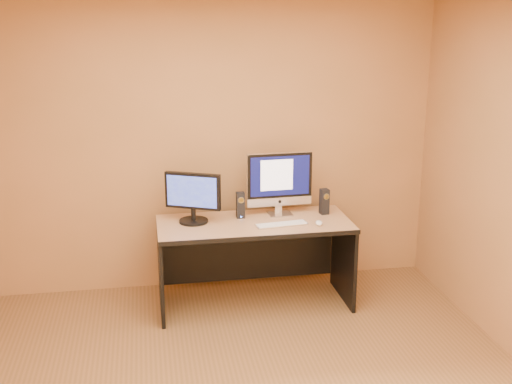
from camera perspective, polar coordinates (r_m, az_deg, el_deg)
walls at (r=3.85m, az=-0.38°, el=-2.05°), size 4.00×4.00×2.60m
desk at (r=5.55m, az=-0.14°, el=-6.40°), size 1.63×0.71×0.75m
imac at (r=5.54m, az=2.17°, el=0.76°), size 0.59×0.24×0.56m
second_monitor at (r=5.38m, az=-5.62°, el=-0.53°), size 0.55×0.43×0.43m
speaker_left at (r=5.51m, az=-1.40°, el=-1.17°), size 0.07×0.07×0.22m
speaker_right at (r=5.64m, az=6.09°, el=-0.85°), size 0.08×0.08×0.22m
keyboard at (r=5.34m, az=2.30°, el=-2.89°), size 0.45×0.17×0.02m
mouse at (r=5.37m, az=5.62°, el=-2.74°), size 0.08×0.11×0.04m
cable_a at (r=5.75m, az=2.02°, el=-1.54°), size 0.10×0.21×0.01m
cable_b at (r=5.75m, az=1.94°, el=-1.54°), size 0.12×0.15×0.01m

